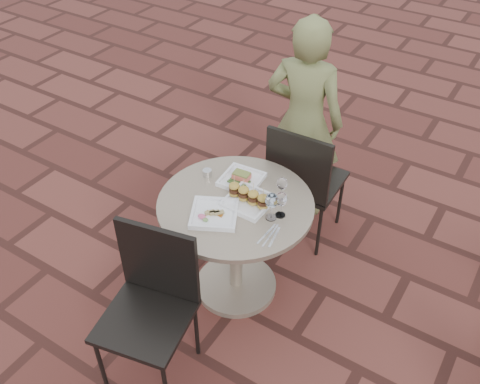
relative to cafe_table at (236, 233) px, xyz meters
The scene contains 13 objects.
ground 0.51m from the cafe_table, 58.04° to the right, with size 60.00×60.00×0.00m, color #5B2B24.
cafe_table is the anchor object (origin of this frame).
chair_far 0.65m from the cafe_table, 79.24° to the left, with size 0.46×0.46×0.93m.
chair_near 0.68m from the cafe_table, 97.07° to the right, with size 0.52×0.52×0.93m.
diner 0.99m from the cafe_table, 93.19° to the left, with size 0.55×0.36×1.50m, color olive.
plate_salmon 0.33m from the cafe_table, 112.53° to the left, with size 0.25×0.25×0.06m.
plate_sliders 0.29m from the cafe_table, 26.33° to the left, with size 0.26×0.25×0.16m.
plate_tuna 0.31m from the cafe_table, 103.86° to the right, with size 0.34×0.34×0.03m.
wine_glass_right 0.44m from the cafe_table, ahead, with size 0.07×0.07×0.17m.
wine_glass_mid 0.44m from the cafe_table, 40.83° to the left, with size 0.06×0.06×0.14m.
wine_glass_far 0.45m from the cafe_table, ahead, with size 0.07×0.07×0.16m.
steel_ramekin 0.40m from the cafe_table, 157.17° to the left, with size 0.06×0.06×0.04m, color silver.
cutlery_set 0.41m from the cafe_table, 23.12° to the right, with size 0.09×0.19×0.00m, color silver, non-canonical shape.
Camera 1 is at (1.17, -1.79, 2.72)m, focal length 40.00 mm.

